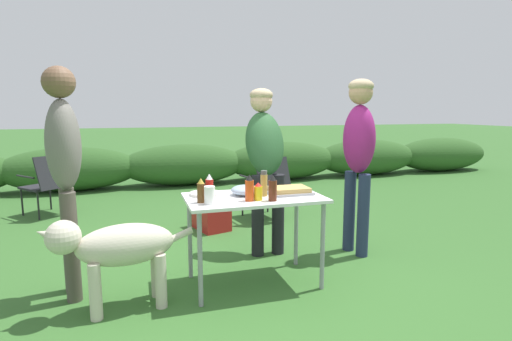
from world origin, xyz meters
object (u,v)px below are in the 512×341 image
object	(u,v)px
standing_person_in_dark_puffer	(359,146)
cooler_box	(211,215)
bbq_sauce_bottle	(273,188)
dog	(116,248)
ketchup_bottle	(209,187)
standing_person_in_gray_fleece	(64,160)
plate_stack	(205,194)
paper_cup_stack	(210,195)
mustard_bottle	(258,192)
camp_chair_near_hedge	(48,182)
spice_jar	(264,184)
food_tray	(289,191)
folding_table	(254,206)
beer_bottle	(201,191)
camp_chair_green_behind_table	(267,184)
hot_sauce_bottle	(249,188)
mixing_bowl	(245,190)
standing_person_in_navy_coat	(265,151)

from	to	relation	value
standing_person_in_dark_puffer	cooler_box	world-z (taller)	standing_person_in_dark_puffer
bbq_sauce_bottle	dog	distance (m)	1.22
ketchup_bottle	standing_person_in_gray_fleece	world-z (taller)	standing_person_in_gray_fleece
plate_stack	standing_person_in_gray_fleece	world-z (taller)	standing_person_in_gray_fleece
paper_cup_stack	mustard_bottle	world-z (taller)	mustard_bottle
camp_chair_near_hedge	mustard_bottle	bearing A→B (deg)	-96.44
spice_jar	food_tray	bearing A→B (deg)	5.87
folding_table	beer_bottle	xyz separation A→B (m)	(-0.44, -0.09, 0.17)
ketchup_bottle	beer_bottle	distance (m)	0.12
bbq_sauce_bottle	ketchup_bottle	distance (m)	0.49
folding_table	paper_cup_stack	distance (m)	0.45
bbq_sauce_bottle	camp_chair_green_behind_table	xyz separation A→B (m)	(0.64, 2.02, -0.37)
spice_jar	camp_chair_green_behind_table	world-z (taller)	spice_jar
dog	folding_table	bearing A→B (deg)	-88.82
paper_cup_stack	hot_sauce_bottle	bearing A→B (deg)	2.71
hot_sauce_bottle	bbq_sauce_bottle	xyz separation A→B (m)	(0.17, -0.05, -0.00)
standing_person_in_dark_puffer	standing_person_in_gray_fleece	distance (m)	2.60
dog	standing_person_in_dark_puffer	bearing A→B (deg)	-83.20
plate_stack	standing_person_in_gray_fleece	xyz separation A→B (m)	(-1.04, 0.03, 0.32)
ketchup_bottle	mustard_bottle	bearing A→B (deg)	-20.69
food_tray	beer_bottle	xyz separation A→B (m)	(-0.75, -0.10, 0.06)
paper_cup_stack	mustard_bottle	distance (m)	0.38
mixing_bowl	camp_chair_green_behind_table	size ratio (longest dim) A/B	0.28
camp_chair_green_behind_table	standing_person_in_navy_coat	bearing A→B (deg)	-121.35
standing_person_in_dark_puffer	standing_person_in_gray_fleece	size ratio (longest dim) A/B	0.99
food_tray	camp_chair_green_behind_table	size ratio (longest dim) A/B	0.43
spice_jar	cooler_box	world-z (taller)	spice_jar
standing_person_in_navy_coat	mustard_bottle	bearing A→B (deg)	-109.90
mixing_bowl	ketchup_bottle	size ratio (longest dim) A/B	1.16
standing_person_in_navy_coat	standing_person_in_dark_puffer	distance (m)	0.92
paper_cup_stack	dog	xyz separation A→B (m)	(-0.67, 0.03, -0.35)
hot_sauce_bottle	standing_person_in_gray_fleece	world-z (taller)	standing_person_in_gray_fleece
dog	beer_bottle	bearing A→B (deg)	-92.07
bbq_sauce_bottle	plate_stack	bearing A→B (deg)	142.47
dog	camp_chair_near_hedge	world-z (taller)	camp_chair_near_hedge
folding_table	camp_chair_near_hedge	distance (m)	3.53
mustard_bottle	cooler_box	world-z (taller)	mustard_bottle
folding_table	paper_cup_stack	size ratio (longest dim) A/B	8.17
plate_stack	paper_cup_stack	world-z (taller)	paper_cup_stack
beer_bottle	standing_person_in_gray_fleece	size ratio (longest dim) A/B	0.11
mixing_bowl	mustard_bottle	xyz separation A→B (m)	(0.04, -0.21, 0.03)
folding_table	beer_bottle	bearing A→B (deg)	-168.35
mixing_bowl	standing_person_in_navy_coat	world-z (taller)	standing_person_in_navy_coat
bbq_sauce_bottle	beer_bottle	distance (m)	0.55
standing_person_in_dark_puffer	spice_jar	bearing A→B (deg)	-81.93
ketchup_bottle	camp_chair_green_behind_table	size ratio (longest dim) A/B	0.25
food_tray	paper_cup_stack	bearing A→B (deg)	-166.34
mixing_bowl	bbq_sauce_bottle	bearing A→B (deg)	-61.30
camp_chair_green_behind_table	cooler_box	size ratio (longest dim) A/B	1.51
food_tray	cooler_box	world-z (taller)	food_tray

